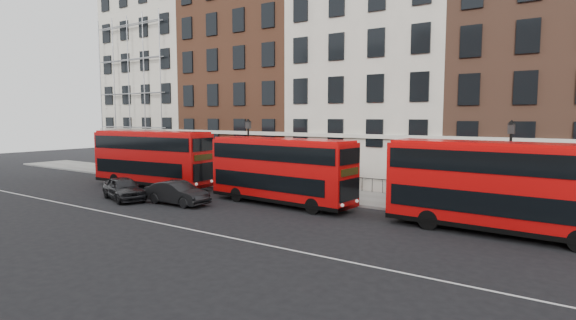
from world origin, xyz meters
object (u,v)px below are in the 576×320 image
Objects in this scene: bus_a at (152,157)px; car_front at (177,193)px; car_rear at (124,188)px; bus_c at (499,185)px; bus_b at (280,169)px.

bus_a reaches higher than car_front.
car_rear is (2.90, -4.69, -1.63)m from bus_a.
car_rear is 1.01× the size of car_front.
bus_c is 2.34× the size of car_rear.
bus_a is 8.19m from car_front.
bus_c is (25.45, 0.00, -0.02)m from bus_a.
car_front is (4.21, 0.99, -0.04)m from car_rear.
bus_c is at bearing -4.54° from bus_a.
bus_a is 25.45m from bus_c.
bus_b is at bearing -4.53° from bus_a.
car_front is at bearing -59.07° from car_rear.
car_rear reaches higher than car_front.
bus_b reaches higher than car_front.
bus_a is 1.02× the size of bus_c.
bus_b is 12.82m from bus_c.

